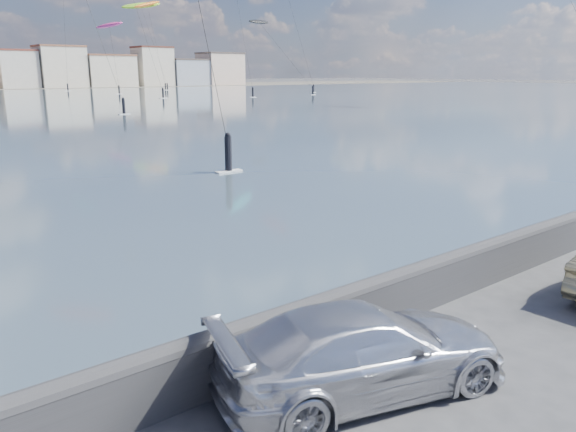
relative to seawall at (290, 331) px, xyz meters
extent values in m
cube|color=#28282B|center=(0.00, 0.00, -0.13)|extent=(400.00, 0.35, 0.90)
cylinder|color=#28282B|center=(0.00, 0.00, 0.32)|extent=(400.00, 0.36, 0.36)
cube|color=beige|center=(41.00, 183.30, 4.92)|extent=(11.00, 9.00, 11.00)
cube|color=brown|center=(41.00, 183.30, 10.72)|extent=(11.22, 9.18, 0.60)
cube|color=beige|center=(54.00, 183.30, 5.67)|extent=(14.00, 11.00, 12.50)
cube|color=brown|center=(54.00, 183.30, 12.22)|extent=(14.28, 11.22, 0.60)
cube|color=beige|center=(69.50, 183.30, 4.42)|extent=(16.00, 12.00, 10.00)
cube|color=brown|center=(69.50, 183.30, 9.72)|extent=(16.32, 12.24, 0.60)
cube|color=beige|center=(86.00, 183.30, 5.92)|extent=(12.00, 10.00, 13.00)
cube|color=#562D23|center=(86.00, 183.30, 12.72)|extent=(12.24, 10.20, 0.60)
cube|color=#9EA8B7|center=(99.50, 183.30, 3.92)|extent=(14.00, 11.00, 9.00)
cube|color=#4C423D|center=(99.50, 183.30, 8.72)|extent=(14.28, 11.22, 0.60)
cube|color=beige|center=(114.00, 183.30, 5.17)|extent=(15.00, 12.00, 11.50)
cube|color=#4C423D|center=(114.00, 183.30, 11.22)|extent=(15.30, 12.24, 0.60)
imported|color=silver|center=(0.34, -1.40, 0.11)|extent=(5.11, 3.18, 1.38)
ellipsoid|color=#8CD826|center=(66.81, 149.01, 22.36)|extent=(10.91, 7.77, 3.45)
cube|color=white|center=(68.09, 137.92, -0.53)|extent=(1.40, 0.42, 0.08)
cylinder|color=black|center=(68.09, 137.92, 0.37)|extent=(0.36, 0.36, 1.70)
sphere|color=black|center=(68.09, 137.92, 1.27)|extent=(0.28, 0.28, 0.28)
cylinder|color=black|center=(67.45, 143.47, 11.54)|extent=(1.31, 11.11, 21.66)
cube|color=white|center=(9.59, 16.73, -0.53)|extent=(1.40, 0.42, 0.08)
cylinder|color=black|center=(9.59, 16.73, 0.37)|extent=(0.36, 0.36, 1.70)
sphere|color=black|center=(9.59, 16.73, 1.27)|extent=(0.28, 0.28, 0.28)
cube|color=white|center=(87.42, 98.73, -0.53)|extent=(1.40, 0.42, 0.08)
cylinder|color=black|center=(87.42, 98.73, 0.37)|extent=(0.36, 0.36, 1.70)
sphere|color=black|center=(87.42, 98.73, 1.27)|extent=(0.28, 0.28, 0.28)
cylinder|color=black|center=(85.48, 104.29, 17.66)|extent=(3.92, 11.15, 33.90)
cube|color=white|center=(60.24, 86.06, -0.53)|extent=(1.40, 0.42, 0.08)
cylinder|color=black|center=(60.24, 86.06, 0.37)|extent=(0.36, 0.36, 1.70)
sphere|color=black|center=(60.24, 86.06, 1.27)|extent=(0.28, 0.28, 0.28)
cylinder|color=black|center=(61.02, 90.27, 11.77)|extent=(1.59, 8.47, 22.12)
cube|color=white|center=(44.08, 147.35, -0.53)|extent=(1.40, 0.42, 0.08)
cylinder|color=black|center=(44.08, 147.35, 0.37)|extent=(0.36, 0.36, 1.70)
sphere|color=black|center=(44.08, 147.35, 1.27)|extent=(0.28, 0.28, 0.28)
cylinder|color=black|center=(45.92, 150.83, 16.62)|extent=(3.72, 7.00, 31.80)
cube|color=white|center=(21.56, 57.87, -0.53)|extent=(1.40, 0.42, 0.08)
cylinder|color=black|center=(21.56, 57.87, 0.37)|extent=(0.36, 0.36, 1.70)
sphere|color=black|center=(21.56, 57.87, 1.27)|extent=(0.28, 0.28, 0.28)
ellipsoid|color=#E5338C|center=(48.29, 126.68, 14.89)|extent=(5.08, 10.01, 2.14)
cube|color=white|center=(46.43, 119.17, -0.53)|extent=(1.40, 0.42, 0.08)
cylinder|color=black|center=(46.43, 119.17, 0.37)|extent=(0.36, 0.36, 1.70)
sphere|color=black|center=(46.43, 119.17, 1.27)|extent=(0.28, 0.28, 0.28)
cylinder|color=black|center=(47.36, 122.92, 7.81)|extent=(1.89, 7.55, 14.19)
ellipsoid|color=orange|center=(67.58, 146.56, 22.48)|extent=(10.68, 6.77, 3.71)
cube|color=white|center=(67.93, 138.74, -0.53)|extent=(1.40, 0.42, 0.08)
cylinder|color=black|center=(67.93, 138.74, 0.37)|extent=(0.36, 0.36, 1.70)
sphere|color=black|center=(67.93, 138.74, 1.27)|extent=(0.28, 0.28, 0.28)
cylinder|color=black|center=(67.76, 142.65, 11.60)|extent=(0.38, 7.85, 21.77)
ellipsoid|color=black|center=(74.36, 103.16, 15.48)|extent=(7.86, 4.68, 1.74)
cube|color=white|center=(77.95, 88.18, -0.53)|extent=(1.40, 0.42, 0.08)
cylinder|color=black|center=(77.95, 88.18, 0.37)|extent=(0.36, 0.36, 1.70)
sphere|color=black|center=(77.95, 88.18, 1.27)|extent=(0.28, 0.28, 0.28)
cylinder|color=black|center=(76.15, 95.67, 8.10)|extent=(3.62, 15.00, 14.78)
cube|color=white|center=(44.51, 93.52, -0.53)|extent=(1.40, 0.42, 0.08)
cylinder|color=black|center=(44.51, 93.52, 0.37)|extent=(0.36, 0.36, 1.70)
sphere|color=black|center=(44.51, 93.52, 1.27)|extent=(0.28, 0.28, 0.28)
cylinder|color=black|center=(42.58, 99.51, 17.19)|extent=(3.90, 12.02, 32.94)
cylinder|color=black|center=(71.61, 30.46, 13.35)|extent=(1.20, 15.44, 25.28)
camera|label=1|loc=(-5.56, -6.86, 4.31)|focal=35.00mm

